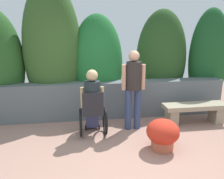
% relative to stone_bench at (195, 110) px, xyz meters
% --- Properties ---
extents(ground_plane, '(12.51, 12.51, 0.00)m').
position_rel_stone_bench_xyz_m(ground_plane, '(-1.85, -1.35, -0.30)').
color(ground_plane, '#A07767').
extents(stone_retaining_wall, '(5.58, 0.40, 0.86)m').
position_rel_stone_bench_xyz_m(stone_retaining_wall, '(-1.85, 0.68, 0.14)').
color(stone_retaining_wall, slate).
rests_on(stone_retaining_wall, ground).
extents(hedge_backdrop, '(6.69, 1.20, 3.16)m').
position_rel_stone_bench_xyz_m(hedge_backdrop, '(-2.18, 1.15, 1.06)').
color(hedge_backdrop, '#295723').
rests_on(hedge_backdrop, ground).
extents(stone_bench, '(1.43, 0.40, 0.45)m').
position_rel_stone_bench_xyz_m(stone_bench, '(0.00, 0.00, 0.00)').
color(stone_bench, gray).
rests_on(stone_bench, ground).
extents(person_in_wheelchair, '(0.53, 0.66, 1.33)m').
position_rel_stone_bench_xyz_m(person_in_wheelchair, '(-2.30, -0.24, 0.33)').
color(person_in_wheelchair, black).
rests_on(person_in_wheelchair, ground).
extents(person_standing_companion, '(0.49, 0.30, 1.65)m').
position_rel_stone_bench_xyz_m(person_standing_companion, '(-1.45, -0.09, 0.66)').
color(person_standing_companion, navy).
rests_on(person_standing_companion, ground).
extents(flower_pot_terracotta_by_wall, '(0.57, 0.57, 0.55)m').
position_rel_stone_bench_xyz_m(flower_pot_terracotta_by_wall, '(-1.13, -1.01, -0.01)').
color(flower_pot_terracotta_by_wall, '#B55A3F').
rests_on(flower_pot_terracotta_by_wall, ground).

